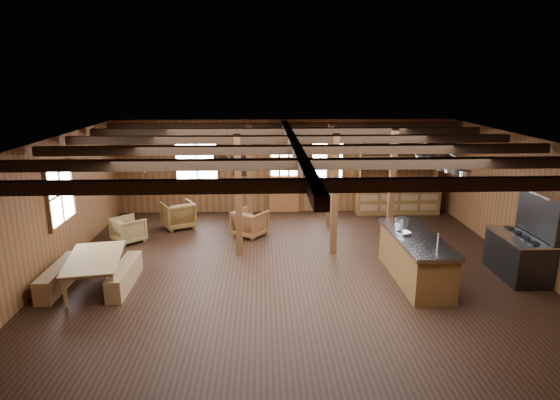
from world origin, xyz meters
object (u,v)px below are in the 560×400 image
kitchen_island (415,257)px  dining_table (98,272)px  armchair_b (250,223)px  armchair_c (129,230)px  armchair_a (178,215)px  commercial_range (521,248)px

kitchen_island → dining_table: (-6.33, -0.11, -0.17)m
armchair_b → armchair_c: 3.04m
armchair_b → armchair_a: bearing=13.8°
dining_table → armchair_c: 2.59m
kitchen_island → dining_table: bearing=179.5°
dining_table → armchair_b: bearing=-54.9°
armchair_b → armchair_c: bearing=40.9°
commercial_range → dining_table: commercial_range is taller
dining_table → armchair_a: size_ratio=2.21×
armchair_a → armchair_b: bearing=131.5°
commercial_range → armchair_a: 8.37m
armchair_a → armchair_c: (-1.05, -1.09, -0.05)m
kitchen_island → armchair_b: 4.44m
dining_table → armchair_c: armchair_c is taller
armchair_a → armchair_c: armchair_a is taller
kitchen_island → commercial_range: bearing=0.4°
armchair_c → armchair_a: bearing=-86.1°
armchair_a → commercial_range: bearing=127.4°
armchair_a → kitchen_island: bearing=118.6°
commercial_range → armchair_b: bearing=154.0°
armchair_b → dining_table: bearing=79.6°
commercial_range → armchair_c: bearing=164.5°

